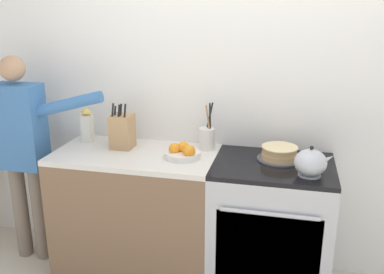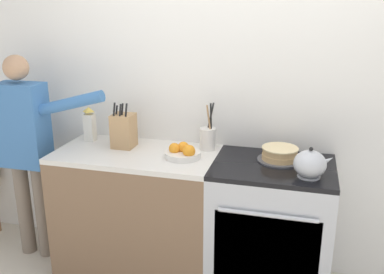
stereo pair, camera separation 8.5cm
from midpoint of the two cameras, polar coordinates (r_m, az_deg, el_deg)
wall_back at (r=2.99m, az=7.27°, el=5.97°), size 8.00×0.04×2.60m
counter_cabinet at (r=3.13m, az=-6.41°, el=-9.86°), size 1.11×0.60×0.91m
stove_range at (r=2.95m, az=11.16°, el=-11.94°), size 0.77×0.64×0.91m
layer_cake at (r=2.82m, az=12.48°, el=-2.30°), size 0.29×0.29×0.09m
tea_kettle at (r=2.60m, az=16.40°, el=-3.51°), size 0.23×0.19×0.19m
knife_block at (r=3.03m, az=-8.31°, el=0.87°), size 0.15×0.15×0.33m
utensil_crock at (r=2.96m, az=2.96°, el=-0.13°), size 0.11×0.11×0.33m
fruit_bowl at (r=2.81m, az=-0.38°, el=-2.07°), size 0.24×0.24×0.10m
milk_carton at (r=3.22m, az=-12.74°, el=1.61°), size 0.07×0.07×0.25m
person_baker at (r=3.32m, az=-20.56°, el=-0.61°), size 0.90×0.20×1.55m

